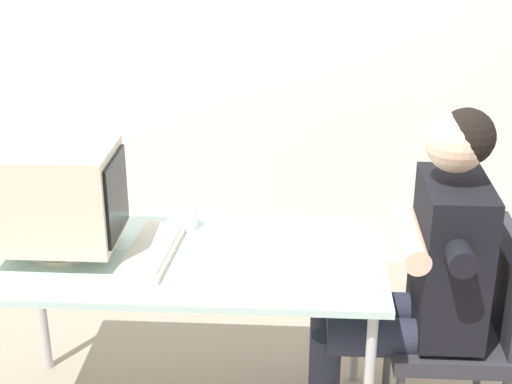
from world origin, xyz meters
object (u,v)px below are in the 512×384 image
at_px(desk, 184,268).
at_px(person_seated, 419,270).
at_px(office_chair, 466,325).
at_px(keyboard, 152,250).
at_px(desk_mug, 186,218).
at_px(crt_monitor, 57,196).

bearing_deg(desk, person_seated, -2.14).
bearing_deg(office_chair, keyboard, 178.64).
bearing_deg(desk_mug, desk, -84.37).
distance_m(keyboard, person_seated, 0.95).
height_order(desk, office_chair, office_chair).
bearing_deg(person_seated, office_chair, 0.00).
relative_size(desk, keyboard, 3.15).
relative_size(office_chair, desk_mug, 8.56).
bearing_deg(keyboard, crt_monitor, -176.43).
height_order(desk, person_seated, person_seated).
relative_size(office_chair, person_seated, 0.66).
distance_m(crt_monitor, person_seated, 1.29).
distance_m(crt_monitor, office_chair, 1.52).
xyz_separation_m(desk, desk_mug, (-0.02, 0.22, 0.10)).
bearing_deg(person_seated, crt_monitor, 179.68).
relative_size(keyboard, office_chair, 0.54).
distance_m(person_seated, desk_mug, 0.89).
distance_m(office_chair, desk_mug, 1.11).
bearing_deg(person_seated, desk_mug, 163.40).
height_order(desk, keyboard, keyboard).
bearing_deg(keyboard, person_seated, -1.63).
bearing_deg(desk, keyboard, -177.81).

